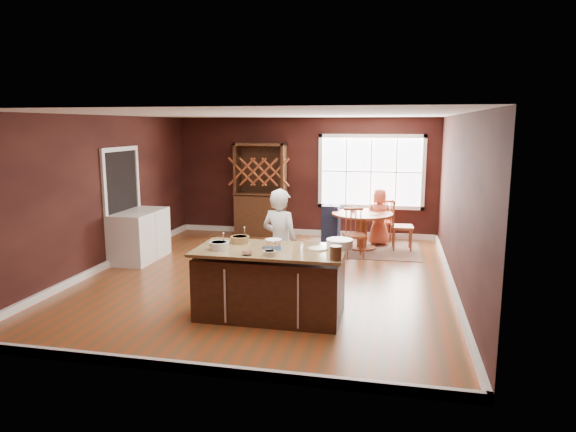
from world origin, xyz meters
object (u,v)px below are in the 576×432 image
Objects in this scene: chair_east at (402,225)px; high_chair at (331,224)px; toddler at (328,206)px; hutch at (261,190)px; chair_south at (355,233)px; seated_woman at (379,217)px; washer at (132,239)px; kitchen_island at (270,284)px; layer_cake at (273,244)px; dining_table at (362,223)px; baker at (280,243)px; chair_north at (383,220)px; dryer at (148,232)px.

chair_east reaches higher than high_chair.
hutch is at bearing 162.74° from toddler.
chair_east is 3.34m from hutch.
chair_south is 0.79× the size of seated_woman.
washer is (-4.86, -2.15, -0.06)m from chair_east.
kitchen_island is 3.41m from chair_south.
layer_cake reaches higher than toddler.
chair_east is at bearing 27.86° from chair_south.
chair_south is at bearing -96.82° from dining_table.
baker is at bearing 93.08° from kitchen_island.
hutch is at bearing 166.10° from high_chair.
chair_east is 1.10× the size of chair_south.
chair_north is (1.33, 4.88, 0.03)m from kitchen_island.
dryer is (-3.36, -1.76, 0.03)m from high_chair.
chair_south is at bearing 60.32° from chair_north.
dining_table is at bearing -20.81° from high_chair.
chair_north reaches higher than dining_table.
dining_table is at bearing -19.78° from hutch.
hutch is at bearing 72.44° from chair_east.
chair_south is 1.65m from chair_north.
washer is (-3.06, 1.20, -0.35)m from baker.
chair_east is 0.87× the size of seated_woman.
high_chair is at bearing -29.21° from toddler.
layer_cake is (0.08, -0.76, 0.17)m from baker.
layer_cake is at bearing 115.59° from baker.
dryer is at bearing 139.85° from kitchen_island.
chair_east is at bearing -98.61° from baker.
chair_south is 1.33m from toddler.
seated_woman is 4.76m from dryer.
hutch is (-1.70, 0.54, 0.63)m from high_chair.
kitchen_island reaches higher than high_chair.
kitchen_island is at bearing -157.99° from layer_cake.
chair_east is at bearing 132.86° from seated_woman.
chair_east is 1.13× the size of washer.
baker is 3.59m from dryer.
dining_table is 0.55m from seated_woman.
layer_cake is 4.48m from chair_east.
chair_east is 4.06× the size of toddler.
kitchen_island is at bearing 112.58° from baker.
seated_woman is (-0.06, -0.38, 0.13)m from chair_north.
dining_table is at bearing 19.62° from dryer.
layer_cake is at bearing -118.69° from chair_south.
washer is (-1.66, -2.94, -0.60)m from hutch.
chair_south is at bearing 18.45° from washer.
toddler reaches higher than kitchen_island.
kitchen_island is 0.54m from layer_cake.
chair_north is 1.19m from high_chair.
high_chair is (-0.69, 0.32, -0.10)m from dining_table.
seated_woman is at bearing -89.87° from baker.
baker is 2.70m from chair_south.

